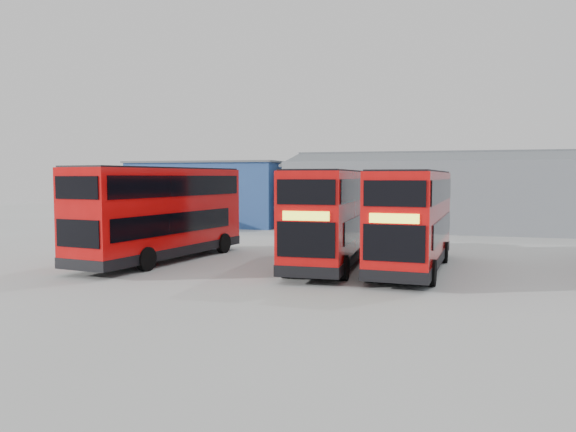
{
  "coord_description": "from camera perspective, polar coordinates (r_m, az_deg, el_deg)",
  "views": [
    {
      "loc": [
        4.6,
        -24.84,
        3.9
      ],
      "look_at": [
        -2.47,
        -0.15,
        2.1
      ],
      "focal_mm": 35.0,
      "sensor_mm": 36.0,
      "label": 1
    }
  ],
  "objects": [
    {
      "name": "maintenance_shed",
      "position": [
        44.99,
        20.33,
        2.1
      ],
      "size": [
        30.5,
        12.0,
        5.89
      ],
      "color": "gray",
      "rests_on": "ground"
    },
    {
      "name": "double_decker_left",
      "position": [
        26.53,
        -12.74,
        0.14
      ],
      "size": [
        3.99,
        10.47,
        4.33
      ],
      "rotation": [
        0.0,
        0.0,
        2.99
      ],
      "color": "red",
      "rests_on": "ground"
    },
    {
      "name": "panel_van",
      "position": [
        42.72,
        -14.5,
        0.32
      ],
      "size": [
        2.37,
        5.2,
        2.23
      ],
      "rotation": [
        0.0,
        0.0,
        -0.04
      ],
      "color": "white",
      "rests_on": "ground"
    },
    {
      "name": "double_decker_right",
      "position": [
        23.98,
        12.57,
        -0.48
      ],
      "size": [
        3.03,
        9.95,
        4.15
      ],
      "rotation": [
        0.0,
        0.0,
        -0.07
      ],
      "color": "red",
      "rests_on": "ground"
    },
    {
      "name": "ground_plane",
      "position": [
        25.56,
        5.45,
        -4.79
      ],
      "size": [
        120.0,
        120.0,
        0.0
      ],
      "primitive_type": "plane",
      "color": "#A2A29D",
      "rests_on": "ground"
    },
    {
      "name": "office_block",
      "position": [
        46.72,
        -7.49,
        2.35
      ],
      "size": [
        12.3,
        8.32,
        5.12
      ],
      "color": "navy",
      "rests_on": "ground"
    },
    {
      "name": "double_decker_centre",
      "position": [
        24.56,
        4.41,
        -0.25
      ],
      "size": [
        2.68,
        9.94,
        4.18
      ],
      "rotation": [
        0.0,
        0.0,
        0.02
      ],
      "color": "red",
      "rests_on": "ground"
    }
  ]
}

